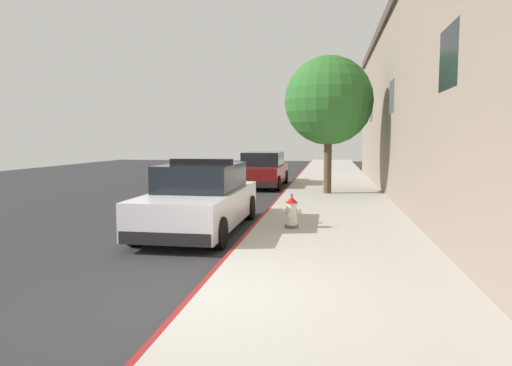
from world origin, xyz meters
name	(u,v)px	position (x,y,z in m)	size (l,w,h in m)	color
ground_plane	(165,202)	(-4.17, 10.00, -0.10)	(32.28, 60.00, 0.20)	#2B2B2D
sidewalk_pavement	(334,200)	(1.83, 10.00, 0.08)	(3.66, 60.00, 0.16)	#ADA89E
curb_painted_edge	(279,199)	(-0.04, 10.00, 0.08)	(0.08, 60.00, 0.16)	maroon
storefront_building	(495,100)	(6.90, 10.33, 3.41)	(6.72, 26.80, 6.80)	gray
police_cruiser	(201,199)	(-1.30, 4.67, 0.74)	(1.94, 4.84, 1.68)	white
parked_car_silver_ahead	(263,170)	(-1.32, 14.88, 0.74)	(1.94, 4.84, 1.56)	maroon
fire_hydrant	(292,212)	(0.84, 4.53, 0.51)	(0.44, 0.40, 0.76)	#4C4C51
street_tree	(329,101)	(1.59, 11.39, 3.53)	(3.21, 3.21, 4.98)	brown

